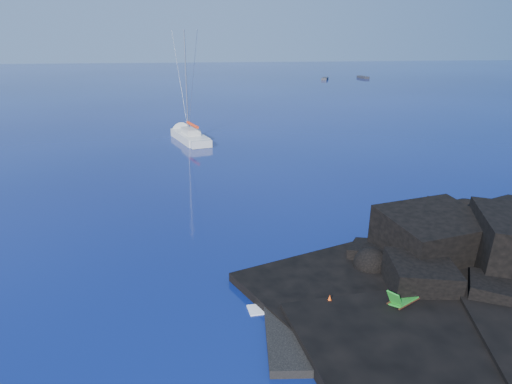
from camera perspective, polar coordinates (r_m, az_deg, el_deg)
The scene contains 10 objects.
ground at distance 21.01m, azimuth 0.75°, elevation -17.19°, with size 400.00×400.00×0.00m, color #040B3B.
beach at distance 22.40m, azimuth 12.44°, elevation -15.20°, with size 8.50×6.00×0.70m, color black.
surf_foam at distance 26.22m, azimuth 10.15°, elevation -9.86°, with size 10.00×8.00×0.06m, color white, non-canonical shape.
sailboat at distance 58.96m, azimuth -7.57°, elevation 5.84°, with size 2.49×11.87×12.44m, color silver, non-canonical shape.
deck_chair at distance 23.45m, azimuth 16.63°, elevation -11.31°, with size 1.70×0.74×1.17m, color #1C8122, non-canonical shape.
towel at distance 23.00m, azimuth 14.81°, elevation -13.36°, with size 1.83×0.87×0.05m, color silver.
sunbather at distance 22.93m, azimuth 14.83°, elevation -13.06°, with size 1.72×0.42×0.23m, color tan, non-canonical shape.
marker_cone at distance 23.05m, azimuth 8.41°, elevation -12.14°, with size 0.35×0.35×0.53m, color #FF4B0D.
distant_boat_a at distance 137.51m, azimuth 7.88°, elevation 12.60°, with size 1.37×4.42×0.59m, color #29292E.
distant_boat_b at distance 143.46m, azimuth 12.13°, elevation 12.59°, with size 1.44×4.63×0.62m, color #25252A.
Camera 1 is at (-2.57, -17.02, 12.04)m, focal length 35.00 mm.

